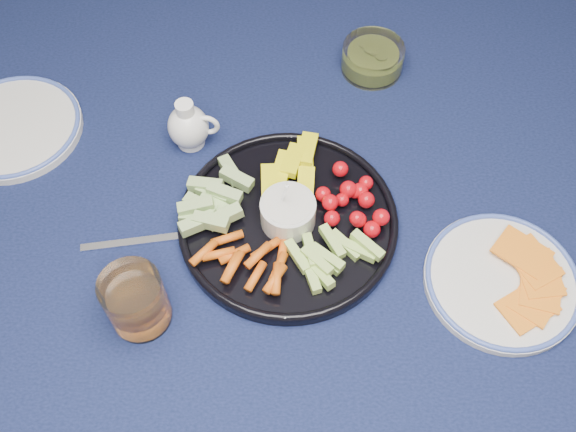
{
  "coord_description": "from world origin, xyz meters",
  "views": [
    {
      "loc": [
        -0.05,
        -0.52,
        1.55
      ],
      "look_at": [
        -0.06,
        -0.03,
        0.77
      ],
      "focal_mm": 40.0,
      "sensor_mm": 36.0,
      "label": 1
    }
  ],
  "objects_px": {
    "pickle_bowl": "(372,59)",
    "cheese_plate": "(503,280)",
    "side_plate_extra": "(13,127)",
    "dining_table": "(327,239)",
    "crudite_platter": "(286,219)",
    "juice_tumbler": "(137,303)",
    "creamer_pitcher": "(189,126)"
  },
  "relations": [
    {
      "from": "juice_tumbler",
      "to": "side_plate_extra",
      "type": "xyz_separation_m",
      "value": [
        -0.26,
        0.32,
        -0.03
      ]
    },
    {
      "from": "cheese_plate",
      "to": "juice_tumbler",
      "type": "distance_m",
      "value": 0.49
    },
    {
      "from": "creamer_pitcher",
      "to": "cheese_plate",
      "type": "xyz_separation_m",
      "value": [
        0.46,
        -0.24,
        -0.03
      ]
    },
    {
      "from": "crudite_platter",
      "to": "cheese_plate",
      "type": "height_order",
      "value": "crudite_platter"
    },
    {
      "from": "cheese_plate",
      "to": "side_plate_extra",
      "type": "height_order",
      "value": "cheese_plate"
    },
    {
      "from": "dining_table",
      "to": "crudite_platter",
      "type": "bearing_deg",
      "value": -154.49
    },
    {
      "from": "juice_tumbler",
      "to": "pickle_bowl",
      "type": "bearing_deg",
      "value": 55.32
    },
    {
      "from": "crudite_platter",
      "to": "juice_tumbler",
      "type": "height_order",
      "value": "crudite_platter"
    },
    {
      "from": "dining_table",
      "to": "side_plate_extra",
      "type": "height_order",
      "value": "side_plate_extra"
    },
    {
      "from": "crudite_platter",
      "to": "creamer_pitcher",
      "type": "relative_size",
      "value": 3.59
    },
    {
      "from": "cheese_plate",
      "to": "side_plate_extra",
      "type": "distance_m",
      "value": 0.79
    },
    {
      "from": "dining_table",
      "to": "side_plate_extra",
      "type": "bearing_deg",
      "value": 164.98
    },
    {
      "from": "dining_table",
      "to": "crudite_platter",
      "type": "distance_m",
      "value": 0.13
    },
    {
      "from": "crudite_platter",
      "to": "creamer_pitcher",
      "type": "bearing_deg",
      "value": 135.72
    },
    {
      "from": "creamer_pitcher",
      "to": "cheese_plate",
      "type": "distance_m",
      "value": 0.51
    },
    {
      "from": "creamer_pitcher",
      "to": "side_plate_extra",
      "type": "relative_size",
      "value": 0.41
    },
    {
      "from": "pickle_bowl",
      "to": "dining_table",
      "type": "bearing_deg",
      "value": -104.09
    },
    {
      "from": "dining_table",
      "to": "pickle_bowl",
      "type": "xyz_separation_m",
      "value": [
        0.07,
        0.29,
        0.11
      ]
    },
    {
      "from": "cheese_plate",
      "to": "juice_tumbler",
      "type": "xyz_separation_m",
      "value": [
        -0.49,
        -0.06,
        0.03
      ]
    },
    {
      "from": "pickle_bowl",
      "to": "cheese_plate",
      "type": "xyz_separation_m",
      "value": [
        0.16,
        -0.41,
        -0.01
      ]
    },
    {
      "from": "crudite_platter",
      "to": "side_plate_extra",
      "type": "height_order",
      "value": "crudite_platter"
    },
    {
      "from": "creamer_pitcher",
      "to": "crudite_platter",
      "type": "bearing_deg",
      "value": -44.28
    },
    {
      "from": "dining_table",
      "to": "creamer_pitcher",
      "type": "relative_size",
      "value": 18.72
    },
    {
      "from": "creamer_pitcher",
      "to": "side_plate_extra",
      "type": "bearing_deg",
      "value": 177.03
    },
    {
      "from": "pickle_bowl",
      "to": "cheese_plate",
      "type": "bearing_deg",
      "value": -68.26
    },
    {
      "from": "dining_table",
      "to": "crudite_platter",
      "type": "relative_size",
      "value": 5.22
    },
    {
      "from": "pickle_bowl",
      "to": "cheese_plate",
      "type": "relative_size",
      "value": 0.49
    },
    {
      "from": "pickle_bowl",
      "to": "juice_tumbler",
      "type": "relative_size",
      "value": 1.1
    },
    {
      "from": "juice_tumbler",
      "to": "side_plate_extra",
      "type": "bearing_deg",
      "value": 128.94
    },
    {
      "from": "pickle_bowl",
      "to": "side_plate_extra",
      "type": "xyz_separation_m",
      "value": [
        -0.58,
        -0.16,
        -0.01
      ]
    },
    {
      "from": "creamer_pitcher",
      "to": "pickle_bowl",
      "type": "height_order",
      "value": "creamer_pitcher"
    },
    {
      "from": "crudite_platter",
      "to": "side_plate_extra",
      "type": "xyz_separation_m",
      "value": [
        -0.44,
        0.17,
        -0.01
      ]
    }
  ]
}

